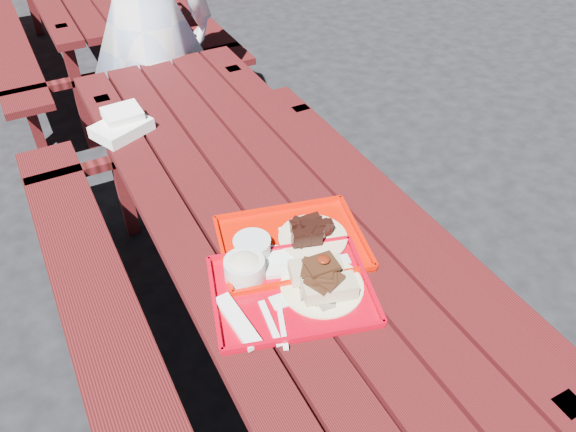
% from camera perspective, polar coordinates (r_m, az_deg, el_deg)
% --- Properties ---
extents(ground, '(60.00, 60.00, 0.00)m').
position_cam_1_polar(ground, '(2.37, -1.74, -13.11)').
color(ground, black).
rests_on(ground, ground).
extents(picnic_table_near, '(1.41, 2.40, 0.75)m').
position_cam_1_polar(picnic_table_near, '(1.94, -2.06, -3.27)').
color(picnic_table_near, '#460D11').
rests_on(picnic_table_near, ground).
extents(near_tray, '(0.50, 0.44, 0.14)m').
position_cam_1_polar(near_tray, '(1.53, 0.18, -6.61)').
color(near_tray, '#AF0012').
rests_on(near_tray, picnic_table_near).
extents(far_tray, '(0.49, 0.42, 0.07)m').
position_cam_1_polar(far_tray, '(1.65, 0.19, -2.76)').
color(far_tray, '#CC0F00').
rests_on(far_tray, picnic_table_near).
extents(white_cloth, '(0.24, 0.22, 0.08)m').
position_cam_1_polar(white_cloth, '(2.25, -16.51, 8.94)').
color(white_cloth, white).
rests_on(white_cloth, picnic_table_near).
extents(person, '(0.76, 0.63, 1.78)m').
position_cam_1_polar(person, '(2.87, -14.35, 18.66)').
color(person, '#AFC5F0').
rests_on(person, ground).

